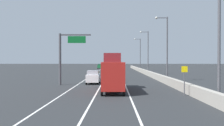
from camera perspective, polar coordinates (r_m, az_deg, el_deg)
name	(u,v)px	position (r m, az deg, el deg)	size (l,w,h in m)	color
ground_plane	(115,71)	(71.23, 0.75, -2.20)	(320.00, 320.00, 0.00)	#26282B
lane_stripe_left	(95,73)	(62.49, -4.31, -2.61)	(0.16, 130.00, 0.00)	silver
lane_stripe_center	(108,73)	(62.28, -1.10, -2.61)	(0.16, 130.00, 0.00)	silver
lane_stripe_right	(120,73)	(62.26, 2.13, -2.62)	(0.16, 130.00, 0.00)	silver
jersey_barrier_right	(152,75)	(47.89, 10.22, -2.96)	(0.60, 120.00, 1.10)	#9E998E
overhead_sign_gantry	(65,53)	(32.95, -12.00, 2.66)	(4.68, 0.36, 7.50)	#47474C
speed_advisory_sign	(184,79)	(23.33, 18.15, -3.83)	(0.60, 0.11, 3.00)	#4C4C51
lamp_post_right_near	(216,29)	(20.73, 25.28, 7.95)	(2.14, 0.44, 10.93)	#4C4C51
lamp_post_right_second	(166,45)	(38.28, 13.67, 4.62)	(2.14, 0.44, 10.93)	#4C4C51
lamp_post_right_third	(147,50)	(56.39, 9.02, 3.36)	(2.14, 0.44, 10.93)	#4C4C51
lamp_post_right_fourth	(140,52)	(74.76, 7.10, 2.70)	(2.14, 0.44, 10.93)	#4C4C51
car_black_0	(112,74)	(42.38, -0.09, -2.79)	(2.04, 4.65, 2.04)	black
car_blue_1	(114,66)	(96.48, 0.43, -0.82)	(1.88, 4.16, 2.13)	#1E389E
car_yellow_2	(112,70)	(61.28, 0.03, -1.75)	(2.07, 4.66, 1.98)	gold
car_red_3	(113,68)	(73.47, 0.33, -1.32)	(2.01, 4.40, 2.05)	red
car_white_4	(93,77)	(34.21, -4.85, -3.62)	(1.99, 4.13, 2.05)	white
car_green_5	(100,66)	(95.18, -3.13, -0.85)	(1.92, 4.73, 2.10)	#196033
box_truck	(112,73)	(26.06, 0.10, -2.67)	(2.68, 8.74, 4.49)	#A51E19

